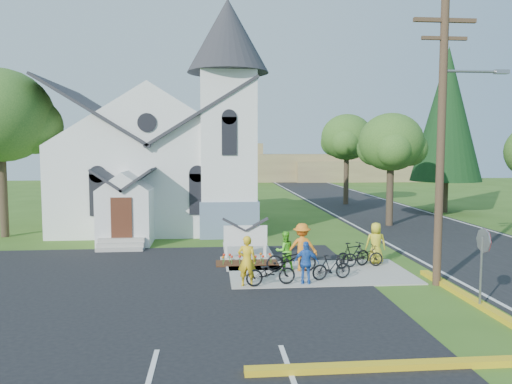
{
  "coord_description": "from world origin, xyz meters",
  "views": [
    {
      "loc": [
        -2.68,
        -18.26,
        4.85
      ],
      "look_at": [
        -0.57,
        5.0,
        2.81
      ],
      "focal_mm": 35.0,
      "sensor_mm": 36.0,
      "label": 1
    }
  ],
  "objects": [
    {
      "name": "tree_road_near",
      "position": [
        8.5,
        12.0,
        5.21
      ],
      "size": [
        4.0,
        4.0,
        7.05
      ],
      "color": "#33251C",
      "rests_on": "ground"
    },
    {
      "name": "cyclist_2",
      "position": [
        0.66,
        -1.11,
        0.81
      ],
      "size": [
        0.95,
        0.57,
        1.52
      ],
      "primitive_type": "imported",
      "rotation": [
        0.0,
        0.0,
        2.91
      ],
      "color": "blue",
      "rests_on": "sidewalk"
    },
    {
      "name": "bike_1",
      "position": [
        1.7,
        -0.63,
        0.51
      ],
      "size": [
        1.6,
        0.78,
        0.93
      ],
      "primitive_type": "imported",
      "rotation": [
        0.0,
        0.0,
        1.8
      ],
      "color": "black",
      "rests_on": "sidewalk"
    },
    {
      "name": "utility_pole",
      "position": [
        5.36,
        -1.5,
        5.4
      ],
      "size": [
        3.45,
        0.28,
        10.0
      ],
      "color": "#422C21",
      "rests_on": "ground"
    },
    {
      "name": "cyclist_1",
      "position": [
        0.2,
        0.93,
        0.82
      ],
      "size": [
        0.86,
        0.74,
        1.55
      ],
      "primitive_type": "imported",
      "rotation": [
        0.0,
        0.0,
        3.36
      ],
      "color": "#5CDA29",
      "rests_on": "sidewalk"
    },
    {
      "name": "church",
      "position": [
        -5.48,
        12.48,
        5.25
      ],
      "size": [
        12.35,
        12.0,
        13.0
      ],
      "color": "white",
      "rests_on": "ground"
    },
    {
      "name": "stop_sign",
      "position": [
        5.43,
        -4.2,
        1.78
      ],
      "size": [
        0.11,
        0.76,
        2.48
      ],
      "color": "gray",
      "rests_on": "ground"
    },
    {
      "name": "cyclist_4",
      "position": [
        4.16,
        1.76,
        0.91
      ],
      "size": [
        0.91,
        0.66,
        1.73
      ],
      "primitive_type": "imported",
      "rotation": [
        0.0,
        0.0,
        3.0
      ],
      "color": "gold",
      "rests_on": "sidewalk"
    },
    {
      "name": "tree_lot_corner",
      "position": [
        -14.0,
        10.0,
        6.6
      ],
      "size": [
        5.6,
        5.6,
        9.15
      ],
      "color": "#33251C",
      "rests_on": "ground"
    },
    {
      "name": "cyclist_3",
      "position": [
        0.86,
        0.82,
        0.99
      ],
      "size": [
        1.26,
        0.78,
        1.87
      ],
      "primitive_type": "imported",
      "rotation": [
        0.0,
        0.0,
        3.07
      ],
      "color": "orange",
      "rests_on": "sidewalk"
    },
    {
      "name": "bike_3",
      "position": [
        3.0,
        1.13,
        0.57
      ],
      "size": [
        1.78,
        1.16,
        1.04
      ],
      "primitive_type": "imported",
      "rotation": [
        0.0,
        0.0,
        2.0
      ],
      "color": "black",
      "rests_on": "sidewalk"
    },
    {
      "name": "parking_lot",
      "position": [
        -7.0,
        -2.0,
        0.01
      ],
      "size": [
        20.0,
        16.0,
        0.02
      ],
      "primitive_type": "cube",
      "color": "black",
      "rests_on": "ground"
    },
    {
      "name": "sidewalk",
      "position": [
        1.5,
        0.5,
        0.03
      ],
      "size": [
        7.0,
        4.0,
        0.05
      ],
      "primitive_type": "cube",
      "color": "#A29D93",
      "rests_on": "ground"
    },
    {
      "name": "conifer",
      "position": [
        15.0,
        18.0,
        7.39
      ],
      "size": [
        5.2,
        5.2,
        12.4
      ],
      "color": "#33251C",
      "rests_on": "ground"
    },
    {
      "name": "tree_road_mid",
      "position": [
        9.0,
        24.0,
        5.78
      ],
      "size": [
        4.4,
        4.4,
        7.8
      ],
      "color": "#33251C",
      "rests_on": "ground"
    },
    {
      "name": "cyclist_0",
      "position": [
        -1.45,
        -1.2,
        0.94
      ],
      "size": [
        0.73,
        0.57,
        1.78
      ],
      "primitive_type": "imported",
      "rotation": [
        0.0,
        0.0,
        2.91
      ],
      "color": "yellow",
      "rests_on": "sidewalk"
    },
    {
      "name": "bike_4",
      "position": [
        3.45,
        1.21,
        0.5
      ],
      "size": [
        1.75,
        0.75,
        0.89
      ],
      "primitive_type": "imported",
      "rotation": [
        0.0,
        0.0,
        1.67
      ],
      "color": "black",
      "rests_on": "sidewalk"
    },
    {
      "name": "ground",
      "position": [
        0.0,
        0.0,
        0.0
      ],
      "size": [
        120.0,
        120.0,
        0.0
      ],
      "primitive_type": "plane",
      "color": "#375C1A",
      "rests_on": "ground"
    },
    {
      "name": "distant_hills",
      "position": [
        3.36,
        56.33,
        2.17
      ],
      "size": [
        61.0,
        10.0,
        5.6
      ],
      "color": "olive",
      "rests_on": "ground"
    },
    {
      "name": "flower_bed",
      "position": [
        -1.2,
        2.3,
        0.04
      ],
      "size": [
        2.6,
        1.1,
        0.07
      ],
      "primitive_type": "cube",
      "color": "#3D1F10",
      "rests_on": "ground"
    },
    {
      "name": "bike_0",
      "position": [
        -0.62,
        -1.2,
        0.52
      ],
      "size": [
        1.89,
        0.95,
        0.95
      ],
      "primitive_type": "imported",
      "rotation": [
        0.0,
        0.0,
        1.75
      ],
      "color": "black",
      "rests_on": "sidewalk"
    },
    {
      "name": "road",
      "position": [
        10.0,
        15.0,
        0.01
      ],
      "size": [
        8.0,
        90.0,
        0.02
      ],
      "primitive_type": "cube",
      "color": "black",
      "rests_on": "ground"
    },
    {
      "name": "church_sign",
      "position": [
        -1.2,
        3.2,
        1.03
      ],
      "size": [
        2.2,
        0.4,
        1.7
      ],
      "color": "#A29D93",
      "rests_on": "ground"
    },
    {
      "name": "bike_2",
      "position": [
        0.42,
        0.69,
        0.57
      ],
      "size": [
        1.97,
        0.7,
        1.03
      ],
      "primitive_type": "imported",
      "rotation": [
        0.0,
        0.0,
        1.58
      ],
      "color": "black",
      "rests_on": "sidewalk"
    }
  ]
}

